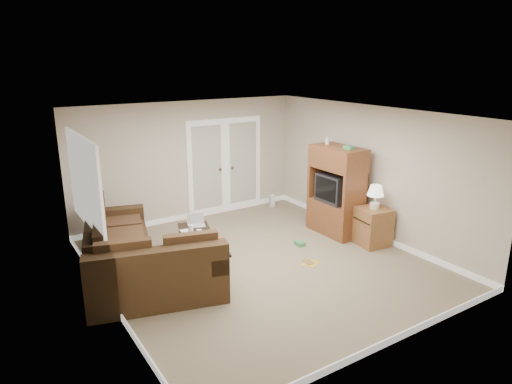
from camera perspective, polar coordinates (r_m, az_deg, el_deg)
floor at (r=7.77m, az=0.54°, el=-8.94°), size 5.50×5.50×0.00m
ceiling at (r=7.07m, az=0.59°, el=9.70°), size 5.00×5.50×0.02m
wall_left at (r=6.37m, az=-18.64°, el=-3.48°), size 0.02×5.50×2.50m
wall_right at (r=8.89m, az=14.18°, el=2.40°), size 0.02×5.50×2.50m
wall_back at (r=9.67m, az=-8.41°, el=3.82°), size 5.00×0.02×2.50m
wall_front at (r=5.37m, az=16.95°, el=-7.06°), size 5.00×0.02×2.50m
baseboards at (r=7.75m, az=0.54°, el=-8.60°), size 5.00×5.50×0.10m
french_doors at (r=10.05m, az=-3.86°, el=3.19°), size 1.80×0.05×2.13m
window_left at (r=7.23m, az=-20.58°, el=1.13°), size 0.05×1.92×1.42m
sectional_sofa at (r=7.35m, az=-15.00°, el=-8.05°), size 2.12×3.31×0.90m
coffee_table at (r=8.08m, az=-7.46°, el=-6.21°), size 0.82×1.17×0.72m
tv_armoire at (r=8.95m, az=10.01°, el=0.22°), size 0.60×1.08×1.85m
side_cabinet at (r=8.65m, az=14.44°, el=-3.84°), size 0.61×0.61×1.14m
space_heater at (r=10.62m, az=2.01°, el=-1.08°), size 0.13×0.11×0.28m
floor_magazine at (r=7.84m, az=6.83°, el=-8.80°), size 0.37×0.34×0.01m
floor_greenbox at (r=8.50m, az=5.51°, el=-6.43°), size 0.15×0.20×0.07m
floor_book at (r=7.82m, az=6.12°, el=-8.80°), size 0.17×0.22×0.02m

